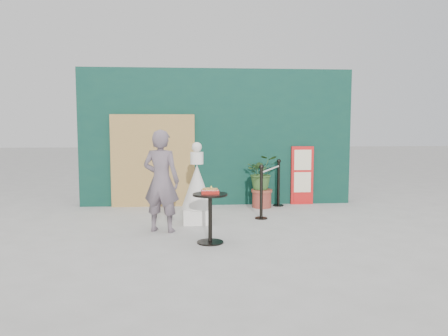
# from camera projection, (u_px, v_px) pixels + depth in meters

# --- Properties ---
(ground) EXTENTS (60.00, 60.00, 0.00)m
(ground) POSITION_uv_depth(u_px,v_px,m) (230.00, 240.00, 6.73)
(ground) COLOR #ADAAA5
(ground) RESTS_ON ground
(back_wall) EXTENTS (6.00, 0.30, 3.00)m
(back_wall) POSITION_uv_depth(u_px,v_px,m) (217.00, 137.00, 9.71)
(back_wall) COLOR #0A3029
(back_wall) RESTS_ON ground
(bamboo_fence) EXTENTS (1.80, 0.08, 2.00)m
(bamboo_fence) POSITION_uv_depth(u_px,v_px,m) (153.00, 161.00, 9.44)
(bamboo_fence) COLOR tan
(bamboo_fence) RESTS_ON ground
(woman) EXTENTS (0.72, 0.58, 1.70)m
(woman) POSITION_uv_depth(u_px,v_px,m) (161.00, 181.00, 7.20)
(woman) COLOR #675860
(woman) RESTS_ON ground
(menu_board) EXTENTS (0.50, 0.07, 1.30)m
(menu_board) POSITION_uv_depth(u_px,v_px,m) (302.00, 175.00, 9.76)
(menu_board) COLOR red
(menu_board) RESTS_ON ground
(statue) EXTENTS (0.57, 0.57, 1.47)m
(statue) POSITION_uv_depth(u_px,v_px,m) (197.00, 190.00, 7.84)
(statue) COLOR white
(statue) RESTS_ON ground
(cafe_table) EXTENTS (0.52, 0.52, 0.75)m
(cafe_table) POSITION_uv_depth(u_px,v_px,m) (210.00, 210.00, 6.51)
(cafe_table) COLOR black
(cafe_table) RESTS_ON ground
(food_basket) EXTENTS (0.26, 0.19, 0.11)m
(food_basket) POSITION_uv_depth(u_px,v_px,m) (210.00, 191.00, 6.49)
(food_basket) COLOR #B61B13
(food_basket) RESTS_ON cafe_table
(planter) EXTENTS (0.67, 0.58, 1.13)m
(planter) POSITION_uv_depth(u_px,v_px,m) (262.00, 177.00, 9.35)
(planter) COLOR brown
(planter) RESTS_ON ground
(stanchion_barrier) EXTENTS (0.84, 1.54, 1.03)m
(stanchion_barrier) POSITION_uv_depth(u_px,v_px,m) (271.00, 188.00, 8.90)
(stanchion_barrier) COLOR black
(stanchion_barrier) RESTS_ON ground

